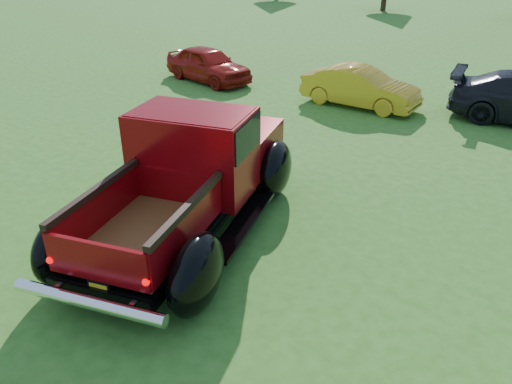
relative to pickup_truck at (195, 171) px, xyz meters
The scene contains 4 objects.
ground 2.08m from the pickup_truck, ahead, with size 120.00×120.00×0.00m, color #32611B.
pickup_truck is the anchor object (origin of this frame).
show_car_red 9.96m from the pickup_truck, 132.37° to the left, with size 1.44×3.58×1.22m, color maroon.
show_car_yellow 8.18m from the pickup_truck, 97.02° to the left, with size 1.25×3.59×1.18m, color gold.
Camera 1 is at (4.12, -5.33, 4.76)m, focal length 35.00 mm.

